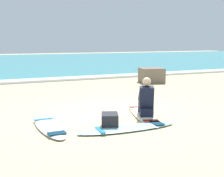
{
  "coord_description": "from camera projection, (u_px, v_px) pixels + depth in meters",
  "views": [
    {
      "loc": [
        -3.23,
        -7.15,
        1.9
      ],
      "look_at": [
        0.33,
        0.64,
        0.55
      ],
      "focal_mm": 48.65,
      "sensor_mm": 36.0,
      "label": 1
    }
  ],
  "objects": [
    {
      "name": "ground_plane",
      "position": [
        111.0,
        113.0,
        8.04
      ],
      "size": [
        80.0,
        80.0,
        0.0
      ],
      "primitive_type": "plane",
      "color": "#CCB584"
    },
    {
      "name": "surfboard_spare_near",
      "position": [
        49.0,
        127.0,
        6.66
      ],
      "size": [
        0.53,
        2.03,
        0.08
      ],
      "color": "silver",
      "rests_on": "ground"
    },
    {
      "name": "sea",
      "position": [
        13.0,
        62.0,
        26.85
      ],
      "size": [
        80.0,
        28.0,
        0.1
      ],
      "primitive_type": "cube",
      "color": "teal",
      "rests_on": "ground"
    },
    {
      "name": "breaking_foam",
      "position": [
        49.0,
        80.0,
        14.54
      ],
      "size": [
        80.0,
        0.9,
        0.11
      ],
      "primitive_type": "cube",
      "color": "white",
      "rests_on": "ground"
    },
    {
      "name": "surfboard_main",
      "position": [
        143.0,
        114.0,
        7.81
      ],
      "size": [
        1.26,
        2.61,
        0.08
      ],
      "color": "#EFE5C6",
      "rests_on": "ground"
    },
    {
      "name": "beach_bag",
      "position": [
        110.0,
        121.0,
        6.67
      ],
      "size": [
        0.51,
        0.58,
        0.32
      ],
      "primitive_type": "cube",
      "rotation": [
        0.0,
        0.0,
        -0.38
      ],
      "color": "#232328",
      "rests_on": "ground"
    },
    {
      "name": "surfboard_spare_far",
      "position": [
        128.0,
        128.0,
        6.55
      ],
      "size": [
        2.29,
        0.58,
        0.08
      ],
      "color": "#9ED1E5",
      "rests_on": "ground"
    },
    {
      "name": "surfer_seated",
      "position": [
        146.0,
        100.0,
        7.52
      ],
      "size": [
        0.6,
        0.77,
        0.95
      ],
      "color": "black",
      "rests_on": "surfboard_main"
    },
    {
      "name": "shoreline_rock",
      "position": [
        151.0,
        75.0,
        13.92
      ],
      "size": [
        1.23,
        1.15,
        0.67
      ],
      "primitive_type": "cube",
      "rotation": [
        0.0,
        0.0,
        2.9
      ],
      "color": "#756656",
      "rests_on": "ground"
    }
  ]
}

